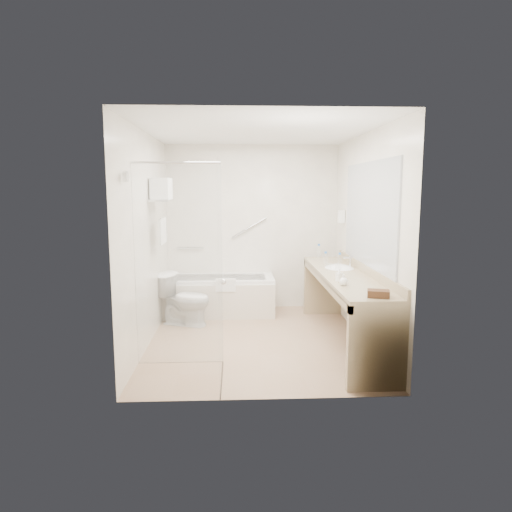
{
  "coord_description": "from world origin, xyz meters",
  "views": [
    {
      "loc": [
        -0.25,
        -5.39,
        1.84
      ],
      "look_at": [
        0.0,
        0.3,
        1.0
      ],
      "focal_mm": 32.0,
      "sensor_mm": 36.0,
      "label": 1
    }
  ],
  "objects_px": {
    "vanity_counter": "(344,291)",
    "water_bottle_left": "(326,260)",
    "bathtub": "(220,295)",
    "toilet": "(185,300)",
    "amenity_basket": "(378,294)"
  },
  "relations": [
    {
      "from": "amenity_basket",
      "to": "toilet",
      "type": "bearing_deg",
      "value": 134.56
    },
    {
      "from": "amenity_basket",
      "to": "vanity_counter",
      "type": "bearing_deg",
      "value": 91.6
    },
    {
      "from": "bathtub",
      "to": "amenity_basket",
      "type": "xyz_separation_m",
      "value": [
        1.56,
        -2.58,
        0.61
      ]
    },
    {
      "from": "vanity_counter",
      "to": "water_bottle_left",
      "type": "height_order",
      "value": "water_bottle_left"
    },
    {
      "from": "toilet",
      "to": "bathtub",
      "type": "bearing_deg",
      "value": -19.79
    },
    {
      "from": "vanity_counter",
      "to": "amenity_basket",
      "type": "xyz_separation_m",
      "value": [
        0.03,
        -1.19,
        0.24
      ]
    },
    {
      "from": "toilet",
      "to": "amenity_basket",
      "type": "bearing_deg",
      "value": -115.36
    },
    {
      "from": "toilet",
      "to": "water_bottle_left",
      "type": "relative_size",
      "value": 3.66
    },
    {
      "from": "water_bottle_left",
      "to": "toilet",
      "type": "bearing_deg",
      "value": 169.77
    },
    {
      "from": "vanity_counter",
      "to": "amenity_basket",
      "type": "relative_size",
      "value": 13.65
    },
    {
      "from": "vanity_counter",
      "to": "toilet",
      "type": "distance_m",
      "value": 2.17
    },
    {
      "from": "bathtub",
      "to": "toilet",
      "type": "height_order",
      "value": "toilet"
    },
    {
      "from": "water_bottle_left",
      "to": "vanity_counter",
      "type": "bearing_deg",
      "value": -76.5
    },
    {
      "from": "amenity_basket",
      "to": "water_bottle_left",
      "type": "height_order",
      "value": "water_bottle_left"
    },
    {
      "from": "vanity_counter",
      "to": "water_bottle_left",
      "type": "xyz_separation_m",
      "value": [
        -0.12,
        0.52,
        0.3
      ]
    }
  ]
}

